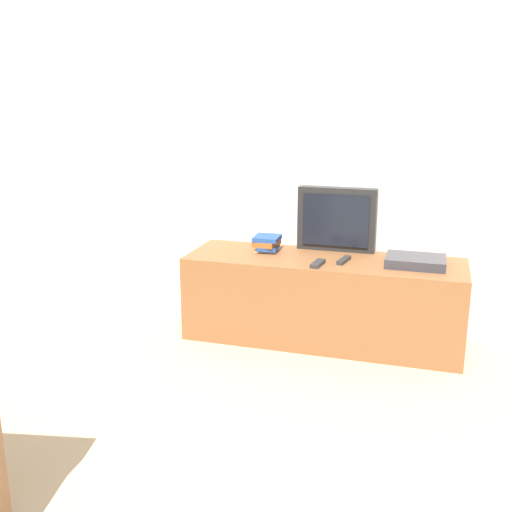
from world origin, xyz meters
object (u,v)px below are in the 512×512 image
(television, at_px, (337,219))
(set_top_box, at_px, (416,261))
(tv_stand, at_px, (323,299))
(book_stack, at_px, (267,243))
(remote_on_stand, at_px, (344,260))
(remote_secondary, at_px, (318,264))

(television, relative_size, set_top_box, 1.45)
(tv_stand, xyz_separation_m, set_top_box, (0.55, -0.00, 0.30))
(tv_stand, height_order, book_stack, book_stack)
(remote_on_stand, bearing_deg, remote_secondary, -138.35)
(remote_on_stand, bearing_deg, set_top_box, 6.09)
(book_stack, height_order, remote_secondary, book_stack)
(set_top_box, bearing_deg, remote_secondary, -163.37)
(television, bearing_deg, book_stack, -160.55)
(remote_on_stand, bearing_deg, television, 109.52)
(set_top_box, bearing_deg, television, 156.20)
(book_stack, bearing_deg, tv_stand, -11.26)
(book_stack, distance_m, remote_on_stand, 0.54)
(tv_stand, bearing_deg, set_top_box, -0.08)
(set_top_box, bearing_deg, remote_on_stand, -173.91)
(remote_on_stand, bearing_deg, tv_stand, 160.54)
(remote_on_stand, xyz_separation_m, remote_secondary, (-0.14, -0.12, 0.00))
(remote_secondary, bearing_deg, television, 84.25)
(tv_stand, relative_size, book_stack, 9.18)
(tv_stand, distance_m, remote_secondary, 0.33)
(remote_on_stand, bearing_deg, book_stack, 166.65)
(television, height_order, book_stack, television)
(book_stack, relative_size, remote_secondary, 1.16)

